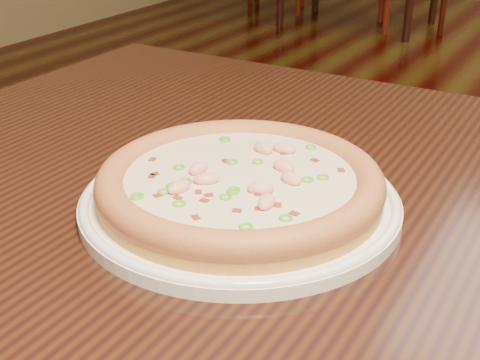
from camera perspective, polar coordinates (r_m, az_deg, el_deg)
The scene contains 3 objects.
hero_table at distance 0.68m, azimuth 11.10°, elevation -10.44°, with size 1.20×0.80×0.75m.
plate at distance 0.63m, azimuth -0.00°, elevation -1.76°, with size 0.30×0.30×0.02m.
pizza at distance 0.62m, azimuth 0.00°, elevation -0.25°, with size 0.27×0.27×0.03m.
Camera 1 is at (-0.18, -1.35, 1.05)m, focal length 50.00 mm.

